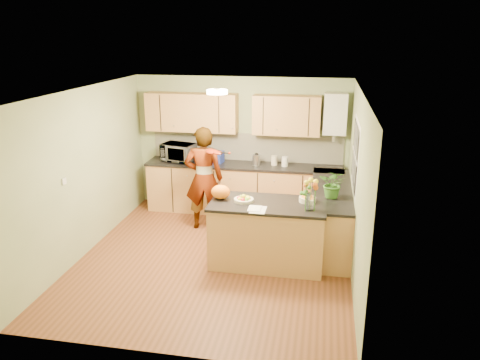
# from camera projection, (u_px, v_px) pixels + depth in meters

# --- Properties ---
(floor) EXTENTS (4.50, 4.50, 0.00)m
(floor) POSITION_uv_depth(u_px,v_px,m) (215.00, 258.00, 7.09)
(floor) COLOR brown
(floor) RESTS_ON ground
(ceiling) EXTENTS (4.00, 4.50, 0.02)m
(ceiling) POSITION_uv_depth(u_px,v_px,m) (212.00, 92.00, 6.33)
(ceiling) COLOR white
(ceiling) RESTS_ON wall_back
(wall_back) EXTENTS (4.00, 0.02, 2.50)m
(wall_back) POSITION_uv_depth(u_px,v_px,m) (241.00, 144.00, 8.81)
(wall_back) COLOR gray
(wall_back) RESTS_ON floor
(wall_front) EXTENTS (4.00, 0.02, 2.50)m
(wall_front) POSITION_uv_depth(u_px,v_px,m) (161.00, 248.00, 4.60)
(wall_front) COLOR gray
(wall_front) RESTS_ON floor
(wall_left) EXTENTS (0.02, 4.50, 2.50)m
(wall_left) POSITION_uv_depth(u_px,v_px,m) (85.00, 172.00, 7.05)
(wall_left) COLOR gray
(wall_left) RESTS_ON floor
(wall_right) EXTENTS (0.02, 4.50, 2.50)m
(wall_right) POSITION_uv_depth(u_px,v_px,m) (357.00, 187.00, 6.36)
(wall_right) COLOR gray
(wall_right) RESTS_ON floor
(back_counter) EXTENTS (3.64, 0.62, 0.94)m
(back_counter) POSITION_uv_depth(u_px,v_px,m) (244.00, 188.00, 8.75)
(back_counter) COLOR #A98343
(back_counter) RESTS_ON floor
(right_counter) EXTENTS (0.62, 2.24, 0.94)m
(right_counter) POSITION_uv_depth(u_px,v_px,m) (331.00, 216.00, 7.45)
(right_counter) COLOR #A98343
(right_counter) RESTS_ON floor
(splashback) EXTENTS (3.60, 0.02, 0.52)m
(splashback) POSITION_uv_depth(u_px,v_px,m) (246.00, 147.00, 8.80)
(splashback) COLOR silver
(splashback) RESTS_ON back_counter
(upper_cabinets) EXTENTS (3.20, 0.34, 0.70)m
(upper_cabinets) POSITION_uv_depth(u_px,v_px,m) (230.00, 113.00, 8.50)
(upper_cabinets) COLOR #A98343
(upper_cabinets) RESTS_ON wall_back
(boiler) EXTENTS (0.40, 0.30, 0.86)m
(boiler) POSITION_uv_depth(u_px,v_px,m) (335.00, 114.00, 8.18)
(boiler) COLOR white
(boiler) RESTS_ON wall_back
(window_right) EXTENTS (0.01, 1.30, 1.05)m
(window_right) POSITION_uv_depth(u_px,v_px,m) (355.00, 155.00, 6.84)
(window_right) COLOR white
(window_right) RESTS_ON wall_right
(light_switch) EXTENTS (0.02, 0.09, 0.09)m
(light_switch) POSITION_uv_depth(u_px,v_px,m) (64.00, 181.00, 6.47)
(light_switch) COLOR white
(light_switch) RESTS_ON wall_left
(ceiling_lamp) EXTENTS (0.30, 0.30, 0.07)m
(ceiling_lamp) POSITION_uv_depth(u_px,v_px,m) (217.00, 92.00, 6.62)
(ceiling_lamp) COLOR #FFEABF
(ceiling_lamp) RESTS_ON ceiling
(peninsula_island) EXTENTS (1.65, 0.85, 0.95)m
(peninsula_island) POSITION_uv_depth(u_px,v_px,m) (267.00, 233.00, 6.80)
(peninsula_island) COLOR #A98343
(peninsula_island) RESTS_ON floor
(fruit_dish) EXTENTS (0.28, 0.28, 0.10)m
(fruit_dish) POSITION_uv_depth(u_px,v_px,m) (244.00, 199.00, 6.70)
(fruit_dish) COLOR beige
(fruit_dish) RESTS_ON peninsula_island
(orange_bowl) EXTENTS (0.24, 0.24, 0.14)m
(orange_bowl) POSITION_uv_depth(u_px,v_px,m) (307.00, 198.00, 6.68)
(orange_bowl) COLOR beige
(orange_bowl) RESTS_ON peninsula_island
(flower_vase) EXTENTS (0.28, 0.28, 0.52)m
(flower_vase) POSITION_uv_depth(u_px,v_px,m) (311.00, 186.00, 6.28)
(flower_vase) COLOR silver
(flower_vase) RESTS_ON peninsula_island
(orange_bag) EXTENTS (0.32, 0.29, 0.21)m
(orange_bag) POSITION_uv_depth(u_px,v_px,m) (221.00, 192.00, 6.79)
(orange_bag) COLOR orange
(orange_bag) RESTS_ON peninsula_island
(papers) EXTENTS (0.21, 0.29, 0.01)m
(papers) POSITION_uv_depth(u_px,v_px,m) (258.00, 210.00, 6.39)
(papers) COLOR white
(papers) RESTS_ON peninsula_island
(violinist) EXTENTS (0.71, 0.52, 1.79)m
(violinist) POSITION_uv_depth(u_px,v_px,m) (204.00, 178.00, 7.93)
(violinist) COLOR tan
(violinist) RESTS_ON floor
(violin) EXTENTS (0.60, 0.52, 0.15)m
(violin) POSITION_uv_depth(u_px,v_px,m) (212.00, 151.00, 7.53)
(violin) COLOR #4E0F04
(violin) RESTS_ON violinist
(microwave) EXTENTS (0.67, 0.53, 0.33)m
(microwave) POSITION_uv_depth(u_px,v_px,m) (178.00, 152.00, 8.79)
(microwave) COLOR white
(microwave) RESTS_ON back_counter
(blue_box) EXTENTS (0.30, 0.25, 0.21)m
(blue_box) POSITION_uv_depth(u_px,v_px,m) (216.00, 157.00, 8.71)
(blue_box) COLOR navy
(blue_box) RESTS_ON back_counter
(kettle) EXTENTS (0.14, 0.14, 0.27)m
(kettle) POSITION_uv_depth(u_px,v_px,m) (256.00, 159.00, 8.52)
(kettle) COLOR #B9B9BE
(kettle) RESTS_ON back_counter
(jar_cream) EXTENTS (0.12, 0.12, 0.18)m
(jar_cream) POSITION_uv_depth(u_px,v_px,m) (274.00, 160.00, 8.54)
(jar_cream) COLOR beige
(jar_cream) RESTS_ON back_counter
(jar_white) EXTENTS (0.15, 0.15, 0.18)m
(jar_white) POSITION_uv_depth(u_px,v_px,m) (285.00, 162.00, 8.45)
(jar_white) COLOR white
(jar_white) RESTS_ON back_counter
(potted_plant) EXTENTS (0.47, 0.43, 0.43)m
(potted_plant) POSITION_uv_depth(u_px,v_px,m) (333.00, 184.00, 6.82)
(potted_plant) COLOR #387025
(potted_plant) RESTS_ON right_counter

